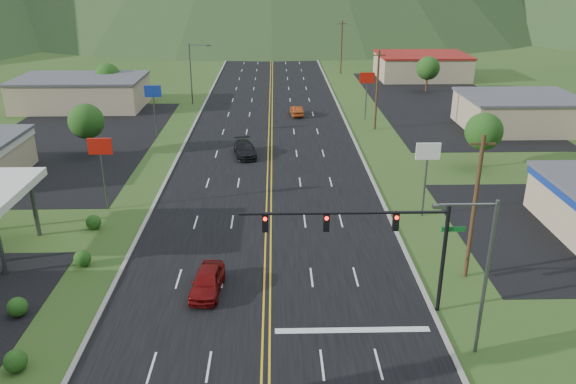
{
  "coord_description": "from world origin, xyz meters",
  "views": [
    {
      "loc": [
        0.62,
        -15.04,
        19.68
      ],
      "look_at": [
        1.5,
        22.44,
        4.5
      ],
      "focal_mm": 35.0,
      "sensor_mm": 36.0,
      "label": 1
    }
  ],
  "objects_px": {
    "streetlight_east": "(481,269)",
    "car_red_near": "(207,282)",
    "streetlight_west": "(193,70)",
    "car_red_far": "(297,111)",
    "traffic_signal": "(377,233)",
    "car_dark_mid": "(245,150)"
  },
  "relations": [
    {
      "from": "traffic_signal",
      "to": "streetlight_east",
      "type": "height_order",
      "value": "streetlight_east"
    },
    {
      "from": "traffic_signal",
      "to": "car_red_far",
      "type": "height_order",
      "value": "traffic_signal"
    },
    {
      "from": "car_dark_mid",
      "to": "car_red_near",
      "type": "bearing_deg",
      "value": -102.13
    },
    {
      "from": "traffic_signal",
      "to": "car_red_far",
      "type": "xyz_separation_m",
      "value": [
        -2.83,
        48.17,
        -4.66
      ]
    },
    {
      "from": "traffic_signal",
      "to": "car_red_far",
      "type": "relative_size",
      "value": 3.22
    },
    {
      "from": "car_red_far",
      "to": "streetlight_east",
      "type": "bearing_deg",
      "value": 91.86
    },
    {
      "from": "car_red_near",
      "to": "car_red_far",
      "type": "relative_size",
      "value": 1.13
    },
    {
      "from": "car_red_far",
      "to": "traffic_signal",
      "type": "bearing_deg",
      "value": 87.02
    },
    {
      "from": "traffic_signal",
      "to": "car_red_near",
      "type": "bearing_deg",
      "value": 167.12
    },
    {
      "from": "traffic_signal",
      "to": "car_red_near",
      "type": "relative_size",
      "value": 2.86
    },
    {
      "from": "traffic_signal",
      "to": "car_dark_mid",
      "type": "distance_m",
      "value": 32.02
    },
    {
      "from": "car_red_near",
      "to": "car_red_far",
      "type": "height_order",
      "value": "car_red_near"
    },
    {
      "from": "car_red_near",
      "to": "car_dark_mid",
      "type": "relative_size",
      "value": 0.87
    },
    {
      "from": "car_dark_mid",
      "to": "streetlight_west",
      "type": "bearing_deg",
      "value": 99.28
    },
    {
      "from": "streetlight_west",
      "to": "car_red_far",
      "type": "distance_m",
      "value": 17.8
    },
    {
      "from": "car_dark_mid",
      "to": "car_red_far",
      "type": "bearing_deg",
      "value": 60.38
    },
    {
      "from": "streetlight_east",
      "to": "car_red_near",
      "type": "height_order",
      "value": "streetlight_east"
    },
    {
      "from": "streetlight_east",
      "to": "car_red_near",
      "type": "xyz_separation_m",
      "value": [
        -15.02,
        6.36,
        -4.4
      ]
    },
    {
      "from": "traffic_signal",
      "to": "car_red_far",
      "type": "bearing_deg",
      "value": 93.37
    },
    {
      "from": "car_red_near",
      "to": "streetlight_west",
      "type": "bearing_deg",
      "value": 102.83
    },
    {
      "from": "streetlight_west",
      "to": "car_red_far",
      "type": "xyz_separation_m",
      "value": [
        15.33,
        -7.83,
        -4.51
      ]
    },
    {
      "from": "streetlight_east",
      "to": "traffic_signal",
      "type": "bearing_deg",
      "value": 139.61
    }
  ]
}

